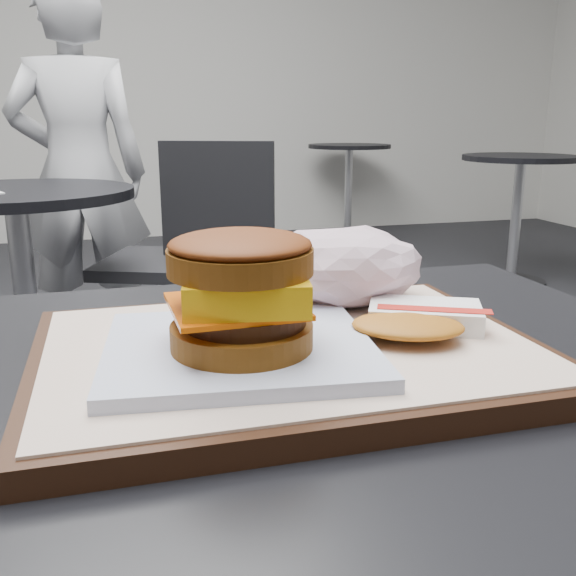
# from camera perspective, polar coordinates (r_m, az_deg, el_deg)

# --- Properties ---
(serving_tray) EXTENTS (0.38, 0.28, 0.02)m
(serving_tray) POSITION_cam_1_polar(r_m,az_deg,el_deg) (0.50, 0.07, -5.89)
(serving_tray) COLOR black
(serving_tray) RESTS_ON customer_table
(breakfast_sandwich) EXTENTS (0.21, 0.19, 0.09)m
(breakfast_sandwich) POSITION_cam_1_polar(r_m,az_deg,el_deg) (0.45, -4.18, -1.58)
(breakfast_sandwich) COLOR white
(breakfast_sandwich) RESTS_ON serving_tray
(hash_brown) EXTENTS (0.13, 0.12, 0.02)m
(hash_brown) POSITION_cam_1_polar(r_m,az_deg,el_deg) (0.52, 11.43, -2.78)
(hash_brown) COLOR white
(hash_brown) RESTS_ON serving_tray
(crumpled_wrapper) EXTENTS (0.16, 0.12, 0.07)m
(crumpled_wrapper) POSITION_cam_1_polar(r_m,az_deg,el_deg) (0.59, 4.76, 2.00)
(crumpled_wrapper) COLOR silver
(crumpled_wrapper) RESTS_ON serving_tray
(neighbor_table) EXTENTS (0.70, 0.70, 0.75)m
(neighbor_table) POSITION_cam_1_polar(r_m,az_deg,el_deg) (2.13, -22.62, 2.78)
(neighbor_table) COLOR black
(neighbor_table) RESTS_ON ground
(neighbor_chair) EXTENTS (0.65, 0.55, 0.88)m
(neighbor_chair) POSITION_cam_1_polar(r_m,az_deg,el_deg) (2.28, -9.20, 3.45)
(neighbor_chair) COLOR #9D9DA2
(neighbor_chair) RESTS_ON ground
(patron) EXTENTS (0.56, 0.39, 1.48)m
(patron) POSITION_cam_1_polar(r_m,az_deg,el_deg) (2.75, -18.07, 9.69)
(patron) COLOR silver
(patron) RESTS_ON ground
(bg_table_near) EXTENTS (0.66, 0.66, 0.75)m
(bg_table_near) POSITION_cam_1_polar(r_m,az_deg,el_deg) (3.97, 19.82, 8.34)
(bg_table_near) COLOR black
(bg_table_near) RESTS_ON ground
(bg_table_far) EXTENTS (0.66, 0.66, 0.75)m
(bg_table_far) POSITION_cam_1_polar(r_m,az_deg,el_deg) (5.29, 5.43, 10.56)
(bg_table_far) COLOR black
(bg_table_far) RESTS_ON ground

